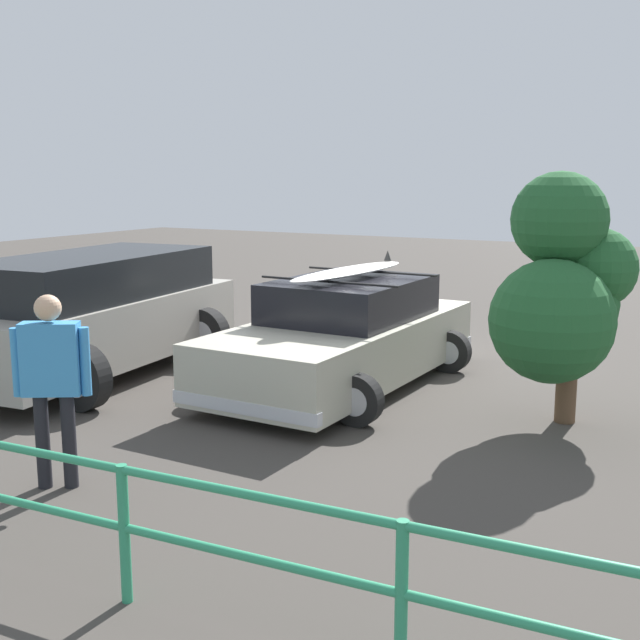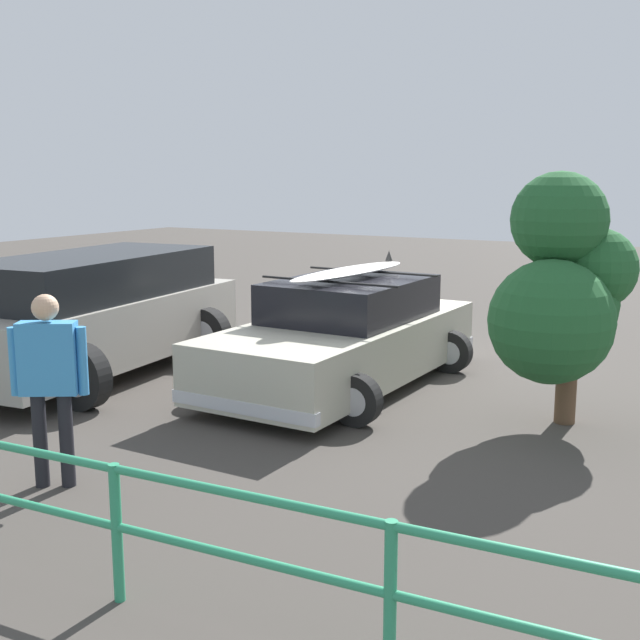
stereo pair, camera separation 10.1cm
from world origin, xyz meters
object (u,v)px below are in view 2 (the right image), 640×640
object	(u,v)px
sedan_car	(345,336)
suv_car	(95,312)
bush_near_left	(563,289)
person_bystander	(49,373)

from	to	relation	value
sedan_car	suv_car	xyz separation A→B (m)	(3.15, 1.17, 0.21)
bush_near_left	sedan_car	bearing A→B (deg)	-6.87
sedan_car	bush_near_left	distance (m)	2.89
sedan_car	suv_car	bearing A→B (deg)	20.39
bush_near_left	suv_car	bearing A→B (deg)	8.09
person_bystander	bush_near_left	xyz separation A→B (m)	(-3.36, -3.88, 0.47)
sedan_car	suv_car	distance (m)	3.36
suv_car	person_bystander	world-z (taller)	person_bystander
person_bystander	bush_near_left	bearing A→B (deg)	-130.83
sedan_car	person_bystander	size ratio (longest dim) A/B	2.65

